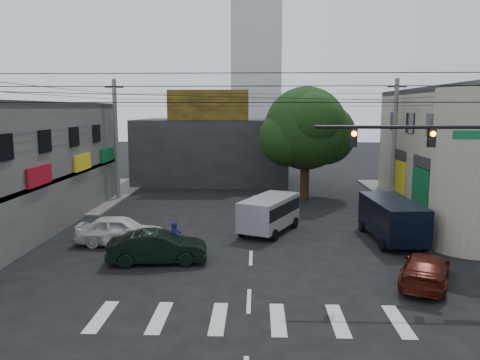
# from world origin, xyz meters

# --- Properties ---
(ground) EXTENTS (160.00, 160.00, 0.00)m
(ground) POSITION_xyz_m (0.00, 0.00, 0.00)
(ground) COLOR black
(ground) RESTS_ON ground
(sidewalk_far_left) EXTENTS (16.00, 16.00, 0.15)m
(sidewalk_far_left) POSITION_xyz_m (-18.00, 18.00, 0.07)
(sidewalk_far_left) COLOR #514F4C
(sidewalk_far_left) RESTS_ON ground
(sidewalk_far_right) EXTENTS (16.00, 16.00, 0.15)m
(sidewalk_far_right) POSITION_xyz_m (18.00, 18.00, 0.07)
(sidewalk_far_right) COLOR #514F4C
(sidewalk_far_right) RESTS_ON ground
(corner_column) EXTENTS (4.00, 4.00, 8.00)m
(corner_column) POSITION_xyz_m (11.00, 4.00, 4.00)
(corner_column) COLOR gray
(corner_column) RESTS_ON ground
(building_far) EXTENTS (14.00, 10.00, 6.00)m
(building_far) POSITION_xyz_m (-4.00, 26.00, 3.00)
(building_far) COLOR #232326
(building_far) RESTS_ON ground
(billboard) EXTENTS (7.00, 0.30, 2.60)m
(billboard) POSITION_xyz_m (-4.00, 21.10, 7.30)
(billboard) COLOR olive
(billboard) RESTS_ON building_far
(tower_distant) EXTENTS (9.00, 9.00, 44.00)m
(tower_distant) POSITION_xyz_m (0.00, 70.00, 22.00)
(tower_distant) COLOR silver
(tower_distant) RESTS_ON ground
(street_tree) EXTENTS (6.40, 6.40, 8.70)m
(street_tree) POSITION_xyz_m (4.00, 17.00, 5.47)
(street_tree) COLOR black
(street_tree) RESTS_ON ground
(traffic_gantry) EXTENTS (7.10, 0.35, 7.20)m
(traffic_gantry) POSITION_xyz_m (7.82, -1.00, 4.83)
(traffic_gantry) COLOR black
(traffic_gantry) RESTS_ON ground
(utility_pole_far_left) EXTENTS (0.32, 0.32, 9.20)m
(utility_pole_far_left) POSITION_xyz_m (-10.50, 16.00, 4.60)
(utility_pole_far_left) COLOR #59595B
(utility_pole_far_left) RESTS_ON ground
(utility_pole_far_right) EXTENTS (0.32, 0.32, 9.20)m
(utility_pole_far_right) POSITION_xyz_m (10.50, 16.00, 4.60)
(utility_pole_far_right) COLOR #59595B
(utility_pole_far_right) RESTS_ON ground
(dark_sedan) EXTENTS (2.66, 4.86, 1.48)m
(dark_sedan) POSITION_xyz_m (-4.25, 1.16, 0.74)
(dark_sedan) COLOR black
(dark_sedan) RESTS_ON ground
(white_compact) EXTENTS (1.97, 4.54, 1.52)m
(white_compact) POSITION_xyz_m (-6.81, 4.00, 0.76)
(white_compact) COLOR silver
(white_compact) RESTS_ON ground
(maroon_sedan) EXTENTS (4.92, 5.61, 1.25)m
(maroon_sedan) POSITION_xyz_m (7.06, -1.07, 0.63)
(maroon_sedan) COLOR #421009
(maroon_sedan) RESTS_ON ground
(silver_minivan) EXTENTS (6.15, 5.49, 2.01)m
(silver_minivan) POSITION_xyz_m (0.98, 6.78, 1.01)
(silver_minivan) COLOR #A9ABB1
(silver_minivan) RESTS_ON ground
(navy_van) EXTENTS (5.74, 2.70, 2.20)m
(navy_van) POSITION_xyz_m (7.46, 5.23, 1.10)
(navy_van) COLOR black
(navy_van) RESTS_ON ground
(traffic_officer) EXTENTS (1.03, 1.03, 1.71)m
(traffic_officer) POSITION_xyz_m (-3.59, 2.02, 0.85)
(traffic_officer) COLOR #12153F
(traffic_officer) RESTS_ON ground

